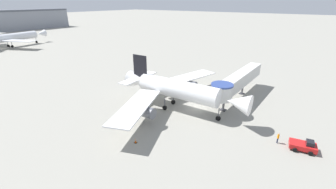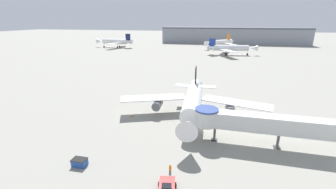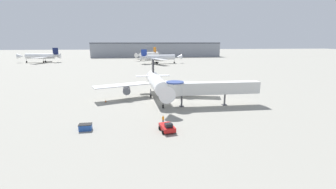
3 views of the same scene
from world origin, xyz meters
name	(u,v)px [view 3 (image 3 of 3)]	position (x,y,z in m)	size (l,w,h in m)	color
ground_plane	(168,101)	(0.00, 0.00, 0.00)	(800.00, 800.00, 0.00)	gray
main_airplane	(157,83)	(-2.40, 3.26, 4.17)	(33.90, 26.08, 9.87)	white
jet_bridge	(207,88)	(8.74, -4.94, 4.32)	(22.38, 4.10, 6.01)	silver
pushback_tug_red	(167,127)	(-2.61, -19.55, 0.73)	(2.85, 3.88, 1.69)	red
service_container_blue	(85,127)	(-16.63, -17.18, 0.57)	(2.22, 1.51, 1.13)	#234C9E
traffic_cone_apron_front	(171,126)	(-1.82, -18.08, 0.29)	(0.36, 0.36, 0.60)	black
traffic_cone_port_wing	(106,101)	(-15.74, 1.41, 0.34)	(0.43, 0.43, 0.72)	black
ground_crew_marshaller	(163,119)	(-2.96, -16.14, 1.00)	(0.38, 0.32, 1.74)	#1E2338
background_jet_orange_tail	(148,54)	(1.00, 134.47, 4.59)	(23.83, 23.88, 10.44)	white
background_jet_blue_tail	(159,57)	(7.38, 102.48, 4.36)	(30.32, 32.68, 9.89)	silver
background_jet_navy_tail	(41,56)	(-78.03, 122.33, 4.66)	(29.86, 29.22, 10.61)	white
terminal_building	(156,50)	(11.21, 175.00, 7.12)	(125.89, 20.36, 14.21)	gray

